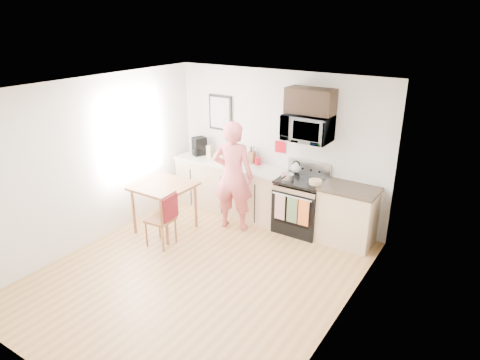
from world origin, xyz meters
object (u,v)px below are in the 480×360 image
Objects in this scene: dining_table at (164,190)px; person at (233,176)px; microwave at (308,128)px; range at (301,206)px; chair at (166,213)px; cake at (315,182)px.

person is at bearing 38.23° from dining_table.
microwave is 2.55m from dining_table.
range reaches higher than dining_table.
person reaches higher than chair.
microwave is 0.86× the size of dining_table.
microwave is at bearing 35.11° from dining_table.
person is 1.27m from chair.
person reaches higher than dining_table.
dining_table is at bearing 130.61° from chair.
microwave is at bearing -164.61° from person.
cake is at bearing -37.52° from microwave.
dining_table is (-0.90, -0.71, -0.21)m from person.
microwave reaches higher than cake.
microwave reaches higher than range.
range is 1.32× the size of dining_table.
chair is 3.63× the size of cake.
range is 2.23m from chair.
dining_table is 0.97× the size of chair.
chair is at bearing -130.73° from microwave.
dining_table is 3.52× the size of cake.
chair is (-0.50, -1.11, -0.35)m from person.
range is 0.61m from cake.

